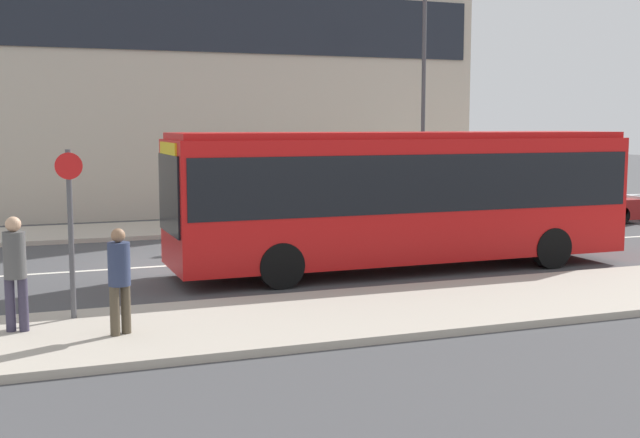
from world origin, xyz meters
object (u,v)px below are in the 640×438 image
pedestrian_down_pavement (119,275)px  street_lamp (424,82)px  pedestrian_near_stop (15,266)px  parked_car_0 (573,204)px  city_bus (403,191)px  bus_stop_sign (70,221)px

pedestrian_down_pavement → street_lamp: 17.08m
pedestrian_near_stop → parked_car_0: bearing=43.5°
street_lamp → city_bus: bearing=-120.8°
pedestrian_near_stop → pedestrian_down_pavement: 1.68m
parked_car_0 → pedestrian_down_pavement: pedestrian_down_pavement is taller
city_bus → street_lamp: size_ratio=1.40×
parked_car_0 → pedestrian_down_pavement: 18.87m
pedestrian_near_stop → pedestrian_down_pavement: bearing=-10.9°
pedestrian_down_pavement → parked_car_0: bearing=3.9°
parked_car_0 → bus_stop_sign: 18.78m
parked_car_0 → bus_stop_sign: (-16.74, -8.44, 1.10)m
bus_stop_sign → street_lamp: size_ratio=0.37×
parked_car_0 → street_lamp: (-4.56, 2.23, 4.09)m
city_bus → parked_car_0: 10.92m
pedestrian_down_pavement → bus_stop_sign: (-0.61, 1.34, 0.70)m
parked_car_0 → pedestrian_down_pavement: (-16.13, -9.78, 0.40)m
city_bus → pedestrian_down_pavement: city_bus is taller
pedestrian_down_pavement → street_lamp: size_ratio=0.21×
city_bus → pedestrian_near_stop: bearing=-155.6°
pedestrian_down_pavement → street_lamp: street_lamp is taller
city_bus → bus_stop_sign: (-7.48, -2.77, -0.06)m
parked_car_0 → pedestrian_near_stop: (-17.62, -9.01, 0.50)m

